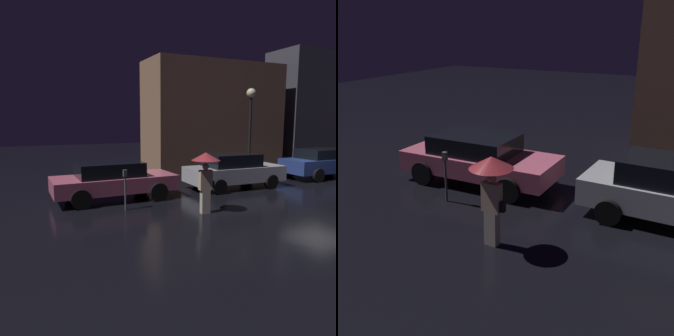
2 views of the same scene
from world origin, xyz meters
TOP-DOWN VIEW (x-y plane):
  - ground_plane at (0.00, 0.00)m, footprint 60.00×60.00m
  - building_facade_left at (-1.59, 6.50)m, footprint 8.17×3.00m
  - building_facade_right at (8.06, 6.50)m, footprint 9.30×3.00m
  - parked_car_pink at (-9.15, 1.40)m, footprint 4.51×2.05m
  - parked_car_silver at (-3.81, 1.32)m, footprint 4.33×1.93m
  - parked_car_blue at (1.98, 1.55)m, footprint 4.62×1.98m
  - pedestrian_with_umbrella at (-6.98, -1.59)m, footprint 0.91×0.91m
  - parking_meter at (-9.18, -0.19)m, footprint 0.12×0.10m
  - street_lamp_near at (-1.06, 3.75)m, footprint 0.49×0.49m

SIDE VIEW (x-z plane):
  - ground_plane at x=0.00m, z-range 0.00..0.00m
  - parked_car_pink at x=-9.15m, z-range 0.04..1.46m
  - parked_car_silver at x=-3.81m, z-range 0.02..1.53m
  - parked_car_blue at x=1.98m, z-range 0.04..1.53m
  - parking_meter at x=-9.18m, z-range 0.16..1.50m
  - pedestrian_with_umbrella at x=-6.98m, z-range 0.52..2.46m
  - building_facade_left at x=-1.59m, z-range 0.00..6.22m
  - street_lamp_near at x=-1.06m, z-range 1.12..5.69m
  - building_facade_right at x=8.06m, z-range 0.00..7.42m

